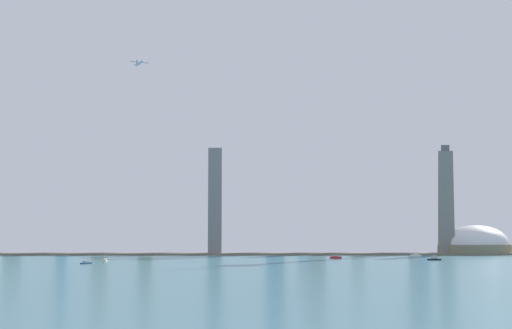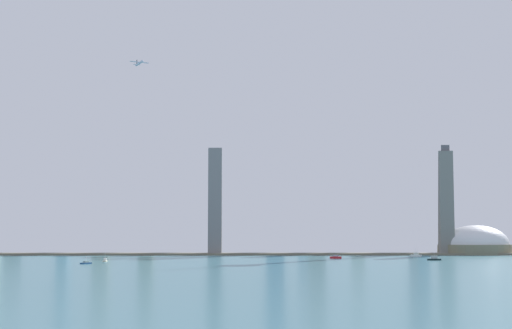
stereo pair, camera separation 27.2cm
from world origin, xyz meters
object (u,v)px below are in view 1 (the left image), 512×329
at_px(skyscraper_10, 358,227).
at_px(skyscraper_8, 446,202).
at_px(skyscraper_5, 65,199).
at_px(boat_1, 105,260).
at_px(boat_5, 416,255).
at_px(airplane, 139,63).
at_px(skyscraper_7, 317,213).
at_px(boat_4, 86,263).
at_px(skyscraper_13, 303,223).
at_px(observation_tower, 411,117).
at_px(skyscraper_0, 13,227).
at_px(skyscraper_4, 101,214).
at_px(boat_0, 434,259).
at_px(skyscraper_2, 147,216).
at_px(skyscraper_3, 217,195).
at_px(skyscraper_1, 420,205).
at_px(skyscraper_9, 275,188).
at_px(stadium_dome, 470,245).
at_px(boat_2, 336,257).
at_px(skyscraper_6, 215,201).

bearing_deg(skyscraper_10, skyscraper_8, -27.60).
distance_m(skyscraper_5, boat_1, 373.22).
xyz_separation_m(boat_5, airplane, (-338.84, 42.02, 241.65)).
relative_size(skyscraper_7, boat_4, 8.75).
relative_size(skyscraper_5, skyscraper_13, 1.73).
bearing_deg(observation_tower, skyscraper_0, 176.87).
bearing_deg(skyscraper_7, skyscraper_13, 100.35).
distance_m(skyscraper_0, skyscraper_4, 117.52).
height_order(observation_tower, airplane, observation_tower).
xyz_separation_m(boat_0, boat_5, (9.00, 126.31, 0.11)).
distance_m(skyscraper_2, boat_5, 372.12).
bearing_deg(skyscraper_3, boat_1, -106.36).
bearing_deg(skyscraper_1, skyscraper_4, -178.28).
bearing_deg(skyscraper_10, boat_0, -80.42).
height_order(skyscraper_7, boat_5, skyscraper_7).
height_order(skyscraper_7, boat_4, skyscraper_7).
relative_size(skyscraper_5, boat_4, 12.34).
bearing_deg(observation_tower, boat_4, -140.58).
distance_m(skyscraper_5, boat_0, 555.37).
height_order(skyscraper_9, airplane, airplane).
distance_m(skyscraper_8, boat_1, 463.05).
bearing_deg(skyscraper_13, skyscraper_4, -175.40).
bearing_deg(boat_1, stadium_dome, 121.11).
height_order(skyscraper_3, boat_1, skyscraper_3).
height_order(boat_2, airplane, airplane).
xyz_separation_m(skyscraper_10, boat_4, (-297.88, -337.85, -34.57)).
bearing_deg(stadium_dome, skyscraper_0, 178.21).
relative_size(skyscraper_0, skyscraper_3, 0.38).
relative_size(boat_5, airplane, 0.51).
distance_m(skyscraper_4, skyscraper_10, 353.78).
relative_size(observation_tower, boat_0, 27.21).
relative_size(observation_tower, skyscraper_2, 3.68).
bearing_deg(skyscraper_3, boat_2, -59.63).
relative_size(skyscraper_6, boat_2, 10.32).
bearing_deg(boat_4, boat_0, -48.94).
bearing_deg(skyscraper_8, skyscraper_5, 167.55).
height_order(skyscraper_2, skyscraper_7, skyscraper_7).
distance_m(skyscraper_8, boat_2, 222.55).
height_order(stadium_dome, skyscraper_2, skyscraper_2).
relative_size(skyscraper_10, boat_1, 9.84).
relative_size(skyscraper_6, skyscraper_7, 1.23).
distance_m(skyscraper_0, boat_2, 452.70).
xyz_separation_m(skyscraper_2, skyscraper_5, (-123.05, 41.92, 25.53)).
xyz_separation_m(skyscraper_2, skyscraper_9, (176.16, -25.73, 37.78)).
distance_m(skyscraper_0, skyscraper_5, 93.99).
relative_size(skyscraper_5, skyscraper_8, 1.11).
bearing_deg(boat_2, skyscraper_9, -64.87).
bearing_deg(skyscraper_7, skyscraper_0, 177.84).
bearing_deg(boat_5, skyscraper_6, 7.25).
bearing_deg(skyscraper_9, skyscraper_6, -148.72).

